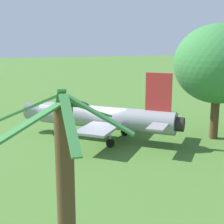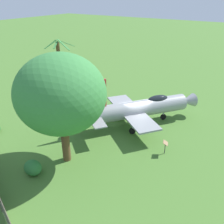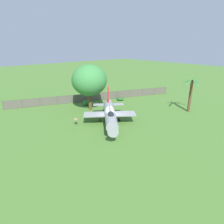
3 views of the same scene
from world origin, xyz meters
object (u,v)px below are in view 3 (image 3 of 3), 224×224
(shade_tree, at_px, (89,80))
(shrub_by_tree, at_px, (86,103))
(palm_tree, at_px, (190,95))
(info_plaque, at_px, (76,120))
(display_jet, at_px, (110,114))
(shrub_near_fence, at_px, (120,99))

(shade_tree, height_order, shrub_by_tree, shade_tree)
(palm_tree, height_order, info_plaque, palm_tree)
(palm_tree, xyz_separation_m, shrub_by_tree, (-12.18, 15.54, -2.61))
(shade_tree, bearing_deg, palm_tree, -44.74)
(palm_tree, bearing_deg, shrub_by_tree, 128.08)
(display_jet, height_order, shade_tree, shade_tree)
(shrub_by_tree, bearing_deg, shrub_near_fence, -12.69)
(display_jet, relative_size, shrub_near_fence, 7.20)
(shade_tree, height_order, info_plaque, shade_tree)
(info_plaque, bearing_deg, shrub_near_fence, 21.51)
(palm_tree, bearing_deg, shade_tree, 135.26)
(shrub_near_fence, distance_m, shrub_by_tree, 8.01)
(display_jet, height_order, info_plaque, display_jet)
(shade_tree, distance_m, info_plaque, 9.20)
(palm_tree, distance_m, info_plaque, 20.89)
(display_jet, xyz_separation_m, shade_tree, (2.08, 8.25, 3.81))
(display_jet, relative_size, info_plaque, 9.84)
(shade_tree, xyz_separation_m, shrub_by_tree, (0.85, 2.64, -4.98))
(palm_tree, xyz_separation_m, shrub_near_fence, (-4.36, 13.78, -2.87))
(palm_tree, bearing_deg, info_plaque, 157.50)
(display_jet, distance_m, shade_tree, 9.32)
(shade_tree, relative_size, shrub_by_tree, 6.14)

